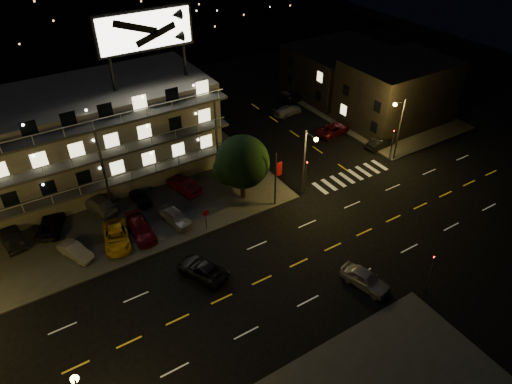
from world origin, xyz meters
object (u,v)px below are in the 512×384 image
side_car_0 (380,143)px  lot_car_4 (175,217)px  road_car_west (202,269)px  lot_car_2 (116,236)px  road_car_east (365,279)px  lot_car_7 (98,203)px  tree (242,163)px

side_car_0 → lot_car_4: bearing=85.6°
side_car_0 → road_car_west: (-29.25, -7.99, 0.00)m
lot_car_4 → lot_car_2: bearing=165.3°
road_car_east → lot_car_2: bearing=120.6°
lot_car_4 → lot_car_7: size_ratio=0.82×
tree → lot_car_7: tree is taller
side_car_0 → road_car_west: road_car_west is taller
tree → road_car_west: bearing=-138.1°
tree → lot_car_4: tree is taller
lot_car_7 → lot_car_4: bearing=115.5°
lot_car_4 → road_car_east: lot_car_4 is taller
tree → lot_car_2: tree is taller
tree → side_car_0: 20.84m
road_car_east → road_car_west: (-11.28, 8.47, -0.08)m
lot_car_7 → side_car_0: lot_car_7 is taller
lot_car_7 → tree: bearing=138.0°
lot_car_4 → tree: bearing=-11.9°
road_car_east → tree: bearing=84.7°
lot_car_7 → road_car_east: lot_car_7 is taller
road_car_west → side_car_0: bearing=171.6°
tree → lot_car_4: (-7.86, -0.08, -3.64)m
tree → road_car_west: size_ratio=1.51×
tree → road_car_east: tree is taller
lot_car_2 → lot_car_7: size_ratio=0.99×
lot_car_7 → road_car_west: bearing=92.1°
lot_car_2 → road_car_west: size_ratio=1.05×
tree → lot_car_4: 8.67m
lot_car_4 → side_car_0: size_ratio=1.04×
lot_car_7 → road_car_west: lot_car_7 is taller
lot_car_2 → road_car_east: bearing=-33.3°
road_car_east → road_car_west: size_ratio=0.91×
lot_car_2 → road_car_east: size_ratio=1.15×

